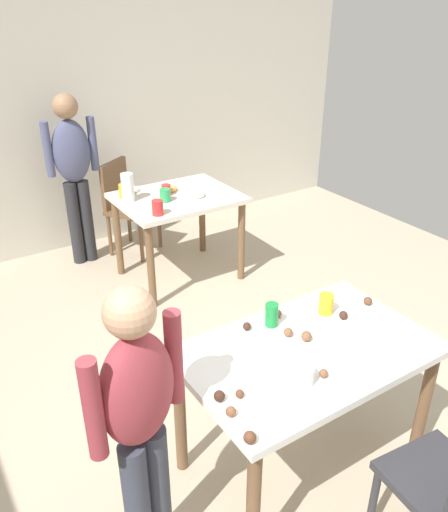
{
  "coord_description": "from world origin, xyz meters",
  "views": [
    {
      "loc": [
        -1.28,
        -1.56,
        2.25
      ],
      "look_at": [
        0.16,
        0.66,
        0.9
      ],
      "focal_mm": 36.49,
      "sensor_mm": 36.0,
      "label": 1
    }
  ],
  "objects_px": {
    "chair_far_table": "(125,202)",
    "pitcher_far": "(128,188)",
    "dining_table_far": "(178,209)",
    "person_adult_far": "(73,166)",
    "soda_can": "(272,315)",
    "dining_table_near": "(307,366)",
    "mixing_bowl": "(294,374)",
    "person_girl_near": "(140,416)"
  },
  "relations": [
    {
      "from": "dining_table_far",
      "to": "chair_far_table",
      "type": "xyz_separation_m",
      "value": [
        -0.17,
        0.73,
        -0.14
      ]
    },
    {
      "from": "dining_table_far",
      "to": "soda_can",
      "type": "xyz_separation_m",
      "value": [
        -0.48,
        -1.89,
        0.18
      ]
    },
    {
      "from": "person_girl_near",
      "to": "soda_can",
      "type": "relative_size",
      "value": 11.24
    },
    {
      "from": "dining_table_far",
      "to": "dining_table_near",
      "type": "bearing_deg",
      "value": -102.0
    },
    {
      "from": "chair_far_table",
      "to": "pitcher_far",
      "type": "xyz_separation_m",
      "value": [
        -0.22,
        -0.63,
        0.37
      ]
    },
    {
      "from": "person_adult_far",
      "to": "soda_can",
      "type": "height_order",
      "value": "person_adult_far"
    },
    {
      "from": "chair_far_table",
      "to": "person_adult_far",
      "type": "relative_size",
      "value": 0.57
    },
    {
      "from": "dining_table_near",
      "to": "dining_table_far",
      "type": "bearing_deg",
      "value": 78.0
    },
    {
      "from": "chair_far_table",
      "to": "pitcher_far",
      "type": "distance_m",
      "value": 0.76
    },
    {
      "from": "chair_far_table",
      "to": "person_girl_near",
      "type": "relative_size",
      "value": 0.63
    },
    {
      "from": "dining_table_near",
      "to": "person_girl_near",
      "type": "bearing_deg",
      "value": -178.15
    },
    {
      "from": "person_adult_far",
      "to": "soda_can",
      "type": "bearing_deg",
      "value": -87.47
    },
    {
      "from": "dining_table_far",
      "to": "pitcher_far",
      "type": "relative_size",
      "value": 4.25
    },
    {
      "from": "chair_far_table",
      "to": "soda_can",
      "type": "xyz_separation_m",
      "value": [
        -0.32,
        -2.62,
        0.31
      ]
    },
    {
      "from": "dining_table_far",
      "to": "pitcher_far",
      "type": "height_order",
      "value": "pitcher_far"
    },
    {
      "from": "soda_can",
      "to": "chair_far_table",
      "type": "bearing_deg",
      "value": 83.06
    },
    {
      "from": "dining_table_near",
      "to": "pitcher_far",
      "type": "distance_m",
      "value": 2.25
    },
    {
      "from": "mixing_bowl",
      "to": "person_adult_far",
      "type": "bearing_deg",
      "value": 88.87
    },
    {
      "from": "dining_table_far",
      "to": "soda_can",
      "type": "distance_m",
      "value": 1.96
    },
    {
      "from": "person_adult_far",
      "to": "soda_can",
      "type": "distance_m",
      "value": 2.64
    },
    {
      "from": "mixing_bowl",
      "to": "person_girl_near",
      "type": "bearing_deg",
      "value": 170.38
    },
    {
      "from": "dining_table_far",
      "to": "person_girl_near",
      "type": "xyz_separation_m",
      "value": [
        -1.33,
        -2.17,
        0.18
      ]
    },
    {
      "from": "mixing_bowl",
      "to": "dining_table_far",
      "type": "bearing_deg",
      "value": 73.84
    },
    {
      "from": "pitcher_far",
      "to": "mixing_bowl",
      "type": "bearing_deg",
      "value": -96.65
    },
    {
      "from": "person_adult_far",
      "to": "mixing_bowl",
      "type": "bearing_deg",
      "value": -91.13
    },
    {
      "from": "pitcher_far",
      "to": "chair_far_table",
      "type": "bearing_deg",
      "value": 70.9
    },
    {
      "from": "mixing_bowl",
      "to": "soda_can",
      "type": "bearing_deg",
      "value": 65.56
    },
    {
      "from": "dining_table_far",
      "to": "chair_far_table",
      "type": "height_order",
      "value": "chair_far_table"
    },
    {
      "from": "dining_table_near",
      "to": "chair_far_table",
      "type": "distance_m",
      "value": 2.89
    },
    {
      "from": "dining_table_near",
      "to": "dining_table_far",
      "type": "relative_size",
      "value": 1.23
    },
    {
      "from": "person_girl_near",
      "to": "soda_can",
      "type": "xyz_separation_m",
      "value": [
        0.84,
        0.28,
        0.0
      ]
    },
    {
      "from": "person_girl_near",
      "to": "mixing_bowl",
      "type": "relative_size",
      "value": 8.22
    },
    {
      "from": "dining_table_near",
      "to": "soda_can",
      "type": "height_order",
      "value": "soda_can"
    },
    {
      "from": "soda_can",
      "to": "dining_table_near",
      "type": "bearing_deg",
      "value": -83.1
    },
    {
      "from": "soda_can",
      "to": "pitcher_far",
      "type": "relative_size",
      "value": 0.54
    },
    {
      "from": "person_adult_far",
      "to": "soda_can",
      "type": "xyz_separation_m",
      "value": [
        0.12,
        -2.64,
        -0.1
      ]
    },
    {
      "from": "person_girl_near",
      "to": "dining_table_far",
      "type": "bearing_deg",
      "value": 58.54
    },
    {
      "from": "mixing_bowl",
      "to": "chair_far_table",
      "type": "bearing_deg",
      "value": 80.65
    },
    {
      "from": "chair_far_table",
      "to": "mixing_bowl",
      "type": "xyz_separation_m",
      "value": [
        -0.5,
        -3.01,
        0.29
      ]
    },
    {
      "from": "pitcher_far",
      "to": "person_adult_far",
      "type": "bearing_deg",
      "value": 108.7
    },
    {
      "from": "person_girl_near",
      "to": "pitcher_far",
      "type": "xyz_separation_m",
      "value": [
        0.94,
        2.27,
        0.05
      ]
    },
    {
      "from": "dining_table_near",
      "to": "chair_far_table",
      "type": "relative_size",
      "value": 1.36
    }
  ]
}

